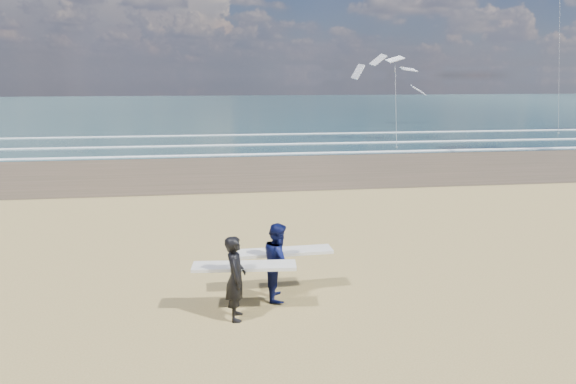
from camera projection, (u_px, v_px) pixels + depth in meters
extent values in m
cube|color=#483C26|center=(551.00, 161.00, 30.51)|extent=(220.00, 12.00, 0.01)
cube|color=#1A363B|center=(339.00, 107.00, 82.66)|extent=(220.00, 100.00, 0.02)
cube|color=white|center=(507.00, 149.00, 35.13)|extent=(220.00, 0.50, 0.05)
cube|color=white|center=(473.00, 141.00, 39.67)|extent=(220.00, 0.50, 0.05)
cube|color=white|center=(438.00, 132.00, 45.95)|extent=(220.00, 0.50, 0.05)
imported|color=black|center=(236.00, 278.00, 10.57)|extent=(0.46, 0.68, 1.80)
cube|color=silver|center=(244.00, 266.00, 10.91)|extent=(2.24, 0.71, 0.07)
imported|color=#0B1141|center=(278.00, 261.00, 11.57)|extent=(0.72, 0.90, 1.77)
cube|color=silver|center=(285.00, 251.00, 11.92)|extent=(2.22, 0.61, 0.07)
cube|color=slate|center=(397.00, 147.00, 36.01)|extent=(0.12, 0.12, 0.10)
cube|color=slate|center=(558.00, 133.00, 44.96)|extent=(0.12, 0.12, 0.10)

